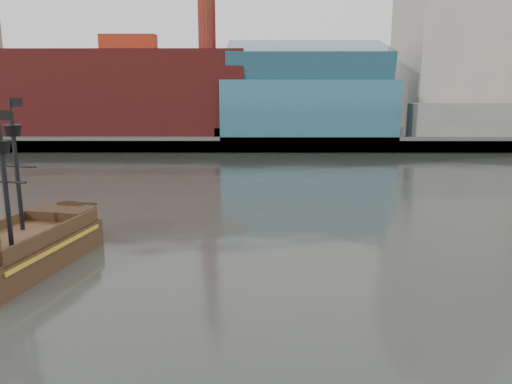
{
  "coord_description": "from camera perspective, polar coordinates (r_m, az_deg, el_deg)",
  "views": [
    {
      "loc": [
        1.38,
        -21.1,
        11.19
      ],
      "look_at": [
        1.24,
        12.23,
        4.0
      ],
      "focal_mm": 35.0,
      "sensor_mm": 36.0,
      "label": 1
    }
  ],
  "objects": [
    {
      "name": "ground",
      "position": [
        23.93,
        -3.22,
        -15.73
      ],
      "size": [
        400.0,
        400.0,
        0.0
      ],
      "primitive_type": "plane",
      "color": "#2A2C27",
      "rests_on": "ground"
    },
    {
      "name": "promenade_far",
      "position": [
        113.57,
        -0.46,
        7.03
      ],
      "size": [
        220.0,
        60.0,
        2.0
      ],
      "primitive_type": "cube",
      "color": "slate",
      "rests_on": "ground"
    },
    {
      "name": "seawall",
      "position": [
        84.2,
        -0.7,
        5.43
      ],
      "size": [
        220.0,
        1.0,
        2.6
      ],
      "primitive_type": "cube",
      "color": "#4C4C49",
      "rests_on": "ground"
    },
    {
      "name": "skyline",
      "position": [
        106.58,
        2.44,
        19.37
      ],
      "size": [
        149.0,
        45.0,
        62.0
      ],
      "color": "brown",
      "rests_on": "promenade_far"
    },
    {
      "name": "pirate_ship",
      "position": [
        33.88,
        -25.6,
        -6.55
      ],
      "size": [
        7.37,
        15.53,
        11.18
      ],
      "rotation": [
        0.0,
        0.0,
        -0.2
      ],
      "color": "black",
      "rests_on": "ground"
    }
  ]
}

